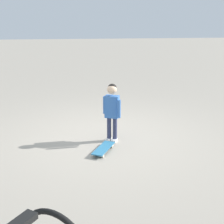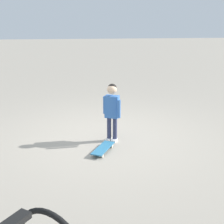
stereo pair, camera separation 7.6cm
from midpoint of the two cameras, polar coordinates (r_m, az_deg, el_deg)
ground_plane at (r=6.01m, az=-1.64°, el=-4.50°), size 50.00×50.00×0.00m
child_person at (r=5.62m, az=-0.39°, el=1.03°), size 0.33×0.29×1.06m
skateboard at (r=5.37m, az=-1.95°, el=-6.56°), size 0.62×0.45×0.07m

